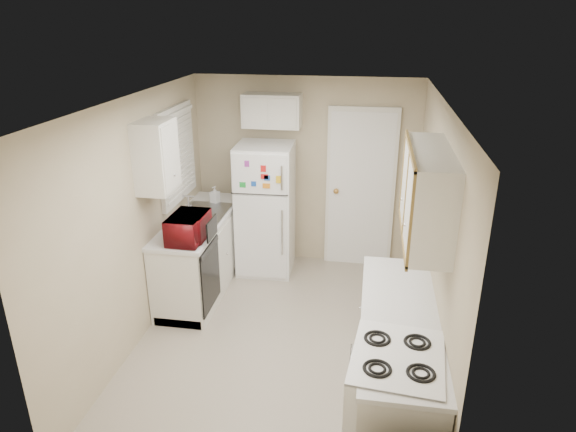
# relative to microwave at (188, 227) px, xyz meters

# --- Properties ---
(floor) EXTENTS (3.80, 3.80, 0.00)m
(floor) POSITION_rel_microwave_xyz_m (1.00, -0.28, -1.05)
(floor) COLOR #BCB09E
(floor) RESTS_ON ground
(ceiling) EXTENTS (3.80, 3.80, 0.00)m
(ceiling) POSITION_rel_microwave_xyz_m (1.00, -0.28, 1.35)
(ceiling) COLOR white
(ceiling) RESTS_ON floor
(wall_left) EXTENTS (3.80, 3.80, 0.00)m
(wall_left) POSITION_rel_microwave_xyz_m (-0.40, -0.28, 0.15)
(wall_left) COLOR #BEAF90
(wall_left) RESTS_ON floor
(wall_right) EXTENTS (3.80, 3.80, 0.00)m
(wall_right) POSITION_rel_microwave_xyz_m (2.40, -0.28, 0.15)
(wall_right) COLOR #BEAF90
(wall_right) RESTS_ON floor
(wall_back) EXTENTS (2.80, 2.80, 0.00)m
(wall_back) POSITION_rel_microwave_xyz_m (1.00, 1.62, 0.15)
(wall_back) COLOR #BEAF90
(wall_back) RESTS_ON floor
(wall_front) EXTENTS (2.80, 2.80, 0.00)m
(wall_front) POSITION_rel_microwave_xyz_m (1.00, -2.18, 0.15)
(wall_front) COLOR #BEAF90
(wall_front) RESTS_ON floor
(left_counter) EXTENTS (0.60, 1.80, 0.90)m
(left_counter) POSITION_rel_microwave_xyz_m (-0.10, 0.62, -0.60)
(left_counter) COLOR silver
(left_counter) RESTS_ON floor
(dishwasher) EXTENTS (0.03, 0.58, 0.72)m
(dishwasher) POSITION_rel_microwave_xyz_m (0.19, 0.02, -0.56)
(dishwasher) COLOR black
(dishwasher) RESTS_ON floor
(sink) EXTENTS (0.54, 0.74, 0.16)m
(sink) POSITION_rel_microwave_xyz_m (-0.10, 0.77, -0.19)
(sink) COLOR gray
(sink) RESTS_ON left_counter
(microwave) EXTENTS (0.51, 0.29, 0.34)m
(microwave) POSITION_rel_microwave_xyz_m (0.00, 0.00, 0.00)
(microwave) COLOR maroon
(microwave) RESTS_ON left_counter
(soap_bottle) EXTENTS (0.12, 0.12, 0.21)m
(soap_bottle) POSITION_rel_microwave_xyz_m (-0.07, 1.13, -0.05)
(soap_bottle) COLOR silver
(soap_bottle) RESTS_ON left_counter
(window_blinds) EXTENTS (0.10, 0.98, 1.08)m
(window_blinds) POSITION_rel_microwave_xyz_m (-0.36, 0.77, 0.55)
(window_blinds) COLOR silver
(window_blinds) RESTS_ON wall_left
(upper_cabinet_left) EXTENTS (0.30, 0.45, 0.70)m
(upper_cabinet_left) POSITION_rel_microwave_xyz_m (-0.25, -0.06, 0.75)
(upper_cabinet_left) COLOR silver
(upper_cabinet_left) RESTS_ON wall_left
(refrigerator) EXTENTS (0.70, 0.68, 1.64)m
(refrigerator) POSITION_rel_microwave_xyz_m (0.55, 1.22, -0.23)
(refrigerator) COLOR white
(refrigerator) RESTS_ON floor
(cabinet_over_fridge) EXTENTS (0.70, 0.30, 0.40)m
(cabinet_over_fridge) POSITION_rel_microwave_xyz_m (0.60, 1.47, 0.95)
(cabinet_over_fridge) COLOR silver
(cabinet_over_fridge) RESTS_ON wall_back
(interior_door) EXTENTS (0.86, 0.06, 2.08)m
(interior_door) POSITION_rel_microwave_xyz_m (1.70, 1.58, -0.03)
(interior_door) COLOR white
(interior_door) RESTS_ON floor
(right_counter) EXTENTS (0.60, 2.00, 0.90)m
(right_counter) POSITION_rel_microwave_xyz_m (2.10, -1.08, -0.60)
(right_counter) COLOR silver
(right_counter) RESTS_ON floor
(stove) EXTENTS (0.69, 0.82, 0.93)m
(stove) POSITION_rel_microwave_xyz_m (2.07, -1.63, -0.59)
(stove) COLOR white
(stove) RESTS_ON floor
(upper_cabinet_right) EXTENTS (0.30, 1.20, 0.70)m
(upper_cabinet_right) POSITION_rel_microwave_xyz_m (2.25, -0.78, 0.75)
(upper_cabinet_right) COLOR silver
(upper_cabinet_right) RESTS_ON wall_right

